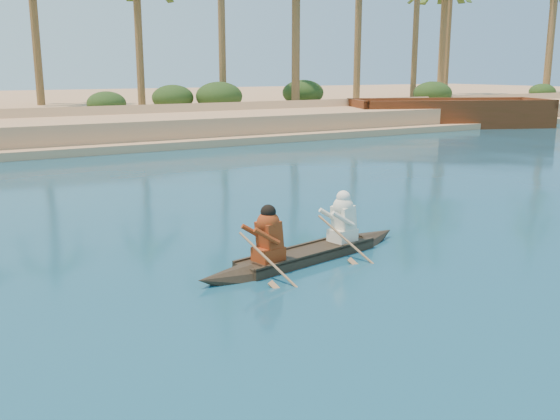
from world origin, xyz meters
TOP-DOWN VIEW (x-y plane):
  - ground at (0.00, 0.00)m, footprint 160.00×160.00m
  - shrub_cluster at (0.00, 31.50)m, footprint 100.00×6.00m
  - canoe at (1.80, 4.74)m, footprint 5.23×1.68m
  - barge_right at (25.56, 24.39)m, footprint 13.26×8.60m

SIDE VIEW (x-z plane):
  - ground at x=0.00m, z-range 0.00..0.00m
  - canoe at x=1.80m, z-range -0.44..0.99m
  - barge_right at x=25.56m, z-range -0.32..1.79m
  - shrub_cluster at x=0.00m, z-range 0.00..2.40m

